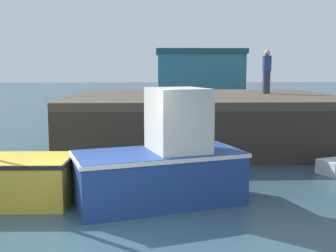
% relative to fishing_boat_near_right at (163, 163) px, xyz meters
% --- Properties ---
extents(ground, '(120.00, 160.00, 0.10)m').
position_rel_fishing_boat_near_right_xyz_m(ground, '(-1.10, -1.76, -0.87)').
color(ground, '#2D4756').
extents(pier, '(9.55, 7.59, 1.80)m').
position_rel_fishing_boat_near_right_xyz_m(pier, '(1.68, 6.38, 0.67)').
color(pier, '#473D33').
rests_on(pier, ground).
extents(fishing_boat_near_right, '(3.71, 2.51, 2.35)m').
position_rel_fishing_boat_near_right_xyz_m(fishing_boat_near_right, '(0.00, 0.00, 0.00)').
color(fishing_boat_near_right, navy).
rests_on(fishing_boat_near_right, ground).
extents(dockworker, '(0.34, 0.34, 1.65)m').
position_rel_fishing_boat_near_right_xyz_m(dockworker, '(4.15, 7.40, 1.81)').
color(dockworker, '#2D3342').
rests_on(dockworker, pier).
extents(warehouse, '(8.76, 4.99, 4.70)m').
position_rel_fishing_boat_near_right_xyz_m(warehouse, '(4.67, 33.70, 1.54)').
color(warehouse, '#2D6B7A').
rests_on(warehouse, ground).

